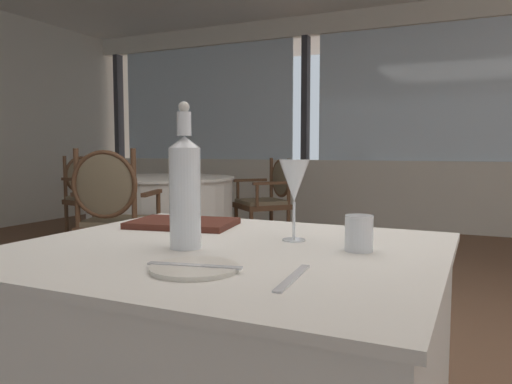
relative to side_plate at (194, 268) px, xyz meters
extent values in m
plane|color=brown|center=(-0.05, 1.12, -0.74)|extent=(14.66, 14.66, 0.00)
cube|color=silver|center=(-0.05, 5.35, -0.32)|extent=(9.95, 0.12, 0.85)
cube|color=silver|center=(-0.05, 5.35, 1.85)|extent=(9.95, 0.12, 0.25)
cube|color=silver|center=(-3.17, 5.37, 0.91)|extent=(2.74, 0.02, 1.61)
cube|color=#333338|center=(-4.72, 5.35, 0.91)|extent=(0.08, 0.14, 1.61)
cube|color=silver|center=(-0.05, 5.37, 0.91)|extent=(2.74, 0.02, 1.61)
cube|color=#333338|center=(-1.61, 5.35, 0.91)|extent=(0.08, 0.14, 1.61)
cube|color=silver|center=(-0.06, 0.25, -0.02)|extent=(1.10, 0.96, 0.02)
cylinder|color=silver|center=(0.00, 0.00, 0.00)|extent=(0.19, 0.19, 0.01)
cube|color=silver|center=(0.00, 0.00, 0.01)|extent=(0.21, 0.06, 0.00)
cube|color=silver|center=(0.21, 0.02, 0.00)|extent=(0.04, 0.21, 0.00)
cylinder|color=white|center=(-0.14, 0.19, 0.12)|extent=(0.08, 0.08, 0.26)
cone|color=white|center=(-0.14, 0.19, 0.27)|extent=(0.08, 0.08, 0.03)
cylinder|color=white|center=(-0.14, 0.19, 0.31)|extent=(0.04, 0.04, 0.06)
sphere|color=silver|center=(-0.14, 0.19, 0.35)|extent=(0.03, 0.03, 0.03)
cylinder|color=white|center=(0.07, 0.40, 0.00)|extent=(0.06, 0.06, 0.00)
cylinder|color=white|center=(0.07, 0.40, 0.05)|extent=(0.01, 0.01, 0.10)
cone|color=white|center=(0.07, 0.40, 0.16)|extent=(0.09, 0.09, 0.12)
cylinder|color=white|center=(0.27, 0.34, 0.04)|extent=(0.07, 0.07, 0.09)
cube|color=#512319|center=(-0.35, 0.49, 0.01)|extent=(0.37, 0.28, 0.02)
cylinder|color=silver|center=(-2.14, 2.85, -0.02)|extent=(1.36, 1.36, 0.02)
cylinder|color=silver|center=(-2.14, 2.85, -0.38)|extent=(1.32, 1.32, 0.72)
cube|color=brown|center=(-1.46, 3.61, -0.32)|extent=(0.65, 0.65, 0.05)
cube|color=#75664C|center=(-1.46, 3.61, -0.28)|extent=(0.60, 0.60, 0.04)
cylinder|color=brown|center=(-1.45, 3.33, -0.54)|extent=(0.04, 0.04, 0.40)
cylinder|color=brown|center=(-1.74, 3.60, -0.54)|extent=(0.04, 0.04, 0.40)
cylinder|color=brown|center=(-1.18, 3.63, -0.54)|extent=(0.04, 0.04, 0.40)
cylinder|color=brown|center=(-1.48, 3.90, -0.54)|extent=(0.04, 0.04, 0.40)
cylinder|color=brown|center=(-1.18, 3.63, -0.07)|extent=(0.04, 0.04, 0.45)
cylinder|color=brown|center=(-1.48, 3.90, -0.07)|extent=(0.04, 0.04, 0.45)
ellipsoid|color=#75664C|center=(-1.32, 3.77, -0.05)|extent=(0.33, 0.30, 0.38)
torus|color=brown|center=(-1.32, 3.77, -0.05)|extent=(0.32, 0.29, 0.39)
cube|color=brown|center=(-1.29, 3.43, -0.07)|extent=(0.27, 0.30, 0.03)
cylinder|color=brown|center=(-1.38, 3.33, -0.18)|extent=(0.03, 0.03, 0.22)
cube|color=brown|center=(-1.66, 3.76, -0.07)|extent=(0.27, 0.30, 0.03)
cylinder|color=brown|center=(-1.76, 3.66, -0.18)|extent=(0.03, 0.03, 0.22)
cube|color=brown|center=(-3.14, 3.06, -0.30)|extent=(0.54, 0.54, 0.05)
cube|color=#75664C|center=(-3.14, 3.06, -0.25)|extent=(0.50, 0.50, 0.04)
cylinder|color=brown|center=(-2.90, 3.21, -0.53)|extent=(0.04, 0.04, 0.42)
cylinder|color=brown|center=(-2.98, 2.82, -0.53)|extent=(0.04, 0.04, 0.42)
cylinder|color=brown|center=(-3.29, 3.30, -0.53)|extent=(0.04, 0.04, 0.42)
cylinder|color=brown|center=(-3.38, 2.90, -0.53)|extent=(0.04, 0.04, 0.42)
cylinder|color=brown|center=(-3.29, 3.30, -0.05)|extent=(0.04, 0.04, 0.45)
cylinder|color=brown|center=(-3.38, 2.90, -0.05)|extent=(0.04, 0.04, 0.45)
ellipsoid|color=#75664C|center=(-3.35, 3.10, -0.02)|extent=(0.13, 0.39, 0.38)
torus|color=brown|center=(-3.35, 3.10, -0.02)|extent=(0.11, 0.39, 0.39)
cube|color=brown|center=(-3.07, 3.30, -0.05)|extent=(0.37, 0.11, 0.03)
cylinder|color=brown|center=(-2.93, 3.27, -0.16)|extent=(0.03, 0.03, 0.22)
cube|color=brown|center=(-3.17, 2.81, -0.05)|extent=(0.37, 0.11, 0.03)
cylinder|color=brown|center=(-3.03, 2.78, -0.16)|extent=(0.03, 0.03, 0.22)
cube|color=brown|center=(-1.82, 1.88, -0.31)|extent=(0.58, 0.58, 0.05)
cube|color=#75664C|center=(-1.82, 1.88, -0.26)|extent=(0.53, 0.53, 0.04)
cylinder|color=brown|center=(-2.07, 2.01, -0.54)|extent=(0.04, 0.04, 0.41)
cylinder|color=brown|center=(-1.69, 2.14, -0.54)|extent=(0.04, 0.04, 0.41)
cylinder|color=brown|center=(-1.95, 1.63, -0.54)|extent=(0.04, 0.04, 0.41)
cylinder|color=brown|center=(-1.57, 1.76, -0.54)|extent=(0.04, 0.04, 0.41)
cylinder|color=brown|center=(-1.95, 1.63, -0.01)|extent=(0.04, 0.04, 0.54)
cylinder|color=brown|center=(-1.57, 1.76, -0.01)|extent=(0.04, 0.04, 0.54)
ellipsoid|color=#75664C|center=(-1.75, 1.68, 0.01)|extent=(0.39, 0.17, 0.45)
torus|color=brown|center=(-1.75, 1.68, 0.01)|extent=(0.45, 0.18, 0.46)
cube|color=brown|center=(-2.06, 1.82, -0.06)|extent=(0.15, 0.36, 0.03)
cylinder|color=brown|center=(-2.11, 1.96, -0.17)|extent=(0.03, 0.03, 0.22)
cube|color=brown|center=(-1.59, 1.98, -0.06)|extent=(0.15, 0.36, 0.03)
cylinder|color=brown|center=(-1.63, 2.12, -0.17)|extent=(0.03, 0.03, 0.22)
camera|label=1|loc=(0.54, -0.86, 0.25)|focal=34.41mm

